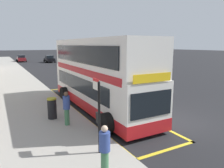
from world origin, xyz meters
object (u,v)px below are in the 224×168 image
(double_decker_bus, at_px, (98,77))
(litter_bin, at_px, (52,108))
(pedestrian_further_back, at_px, (67,107))
(pedestrian_waiting_near_sign, at_px, (105,148))
(parked_car_maroon_distant, at_px, (21,58))
(parked_car_black_kerbside, at_px, (81,64))
(parked_car_silver_behind, at_px, (67,61))
(parked_car_black_ahead, at_px, (49,59))
(bus_stop_sign, at_px, (98,110))

(double_decker_bus, bearing_deg, litter_bin, -163.38)
(pedestrian_further_back, distance_m, litter_bin, 1.40)
(pedestrian_waiting_near_sign, relative_size, pedestrian_further_back, 0.93)
(double_decker_bus, distance_m, pedestrian_waiting_near_sign, 7.43)
(parked_car_maroon_distant, bearing_deg, double_decker_bus, -90.90)
(parked_car_maroon_distant, relative_size, parked_car_black_kerbside, 1.00)
(double_decker_bus, relative_size, parked_car_maroon_distant, 2.55)
(parked_car_maroon_distant, bearing_deg, parked_car_silver_behind, -62.56)
(parked_car_black_ahead, bearing_deg, bus_stop_sign, -99.01)
(parked_car_silver_behind, xyz_separation_m, pedestrian_waiting_near_sign, (-9.93, -36.42, 0.19))
(parked_car_black_kerbside, height_order, parked_car_silver_behind, same)
(pedestrian_waiting_near_sign, distance_m, pedestrian_further_back, 4.52)
(parked_car_maroon_distant, bearing_deg, parked_car_black_kerbside, -71.89)
(bus_stop_sign, bearing_deg, pedestrian_further_back, 94.20)
(parked_car_maroon_distant, height_order, parked_car_black_ahead, same)
(double_decker_bus, relative_size, litter_bin, 9.48)
(bus_stop_sign, bearing_deg, parked_car_black_kerbside, 70.95)
(bus_stop_sign, bearing_deg, pedestrian_waiting_near_sign, -107.44)
(parked_car_black_kerbside, bearing_deg, pedestrian_waiting_near_sign, 71.67)
(double_decker_bus, height_order, parked_car_black_kerbside, double_decker_bus)
(parked_car_silver_behind, bearing_deg, pedestrian_waiting_near_sign, -104.05)
(bus_stop_sign, height_order, pedestrian_waiting_near_sign, bus_stop_sign)
(parked_car_black_ahead, relative_size, litter_bin, 3.72)
(parked_car_maroon_distant, distance_m, parked_car_black_ahead, 7.47)
(parked_car_black_kerbside, height_order, litter_bin, parked_car_black_kerbside)
(pedestrian_waiting_near_sign, bearing_deg, double_decker_bus, 66.68)
(litter_bin, bearing_deg, parked_car_maroon_distant, 86.21)
(parked_car_black_kerbside, bearing_deg, parked_car_silver_behind, -89.18)
(pedestrian_further_back, bearing_deg, parked_car_black_kerbside, 68.21)
(pedestrian_waiting_near_sign, bearing_deg, bus_stop_sign, 72.56)
(bus_stop_sign, xyz_separation_m, litter_bin, (-0.65, 4.47, -1.03))
(parked_car_black_kerbside, xyz_separation_m, litter_bin, (-10.18, -23.13, -0.09))
(bus_stop_sign, height_order, parked_car_silver_behind, bus_stop_sign)
(parked_car_maroon_distant, height_order, pedestrian_further_back, pedestrian_further_back)
(parked_car_black_kerbside, relative_size, pedestrian_further_back, 2.50)
(parked_car_black_ahead, distance_m, litter_bin, 39.72)
(parked_car_maroon_distant, bearing_deg, pedestrian_further_back, -94.36)
(parked_car_silver_behind, relative_size, parked_car_black_ahead, 1.00)
(parked_car_black_kerbside, bearing_deg, bus_stop_sign, 71.59)
(bus_stop_sign, relative_size, litter_bin, 2.41)
(parked_car_black_kerbside, relative_size, parked_car_silver_behind, 1.00)
(bus_stop_sign, xyz_separation_m, parked_car_silver_behind, (9.51, 35.07, -0.94))
(bus_stop_sign, distance_m, parked_car_maroon_distant, 48.40)
(parked_car_black_ahead, bearing_deg, parked_car_black_kerbside, -82.41)
(parked_car_black_ahead, bearing_deg, parked_car_silver_behind, -76.82)
(parked_car_black_ahead, xyz_separation_m, pedestrian_waiting_near_sign, (-8.18, -44.63, 0.19))
(parked_car_black_kerbside, distance_m, pedestrian_waiting_near_sign, 30.60)
(double_decker_bus, distance_m, pedestrian_further_back, 3.66)
(litter_bin, bearing_deg, bus_stop_sign, -81.69)
(double_decker_bus, xyz_separation_m, litter_bin, (-3.14, -0.94, -1.35))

